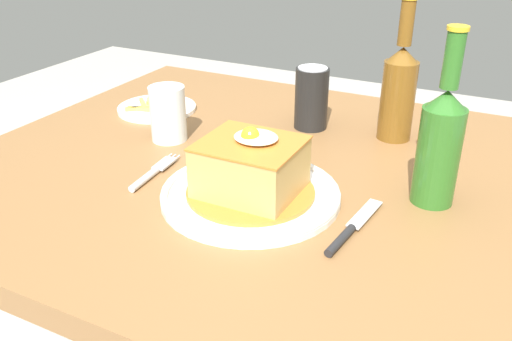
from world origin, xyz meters
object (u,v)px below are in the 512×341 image
(fork, at_px, (151,174))
(side_plate_fries, at_px, (156,108))
(beer_bottle_green, at_px, (439,142))
(soda_can, at_px, (311,98))
(beer_bottle_amber, at_px, (399,88))
(main_plate, at_px, (250,194))
(drinking_glass, at_px, (168,117))
(knife, at_px, (348,232))

(fork, bearing_deg, side_plate_fries, 124.52)
(fork, relative_size, beer_bottle_green, 0.53)
(soda_can, distance_m, beer_bottle_green, 0.35)
(beer_bottle_green, bearing_deg, beer_bottle_amber, 116.88)
(side_plate_fries, bearing_deg, fork, -55.48)
(side_plate_fries, bearing_deg, beer_bottle_amber, 9.18)
(main_plate, bearing_deg, beer_bottle_amber, 68.21)
(beer_bottle_amber, bearing_deg, fork, -132.20)
(drinking_glass, height_order, side_plate_fries, drinking_glass)
(knife, relative_size, beer_bottle_green, 0.62)
(beer_bottle_green, distance_m, beer_bottle_amber, 0.25)
(drinking_glass, bearing_deg, knife, -22.44)
(beer_bottle_green, bearing_deg, main_plate, -155.37)
(soda_can, height_order, beer_bottle_green, beer_bottle_green)
(knife, bearing_deg, fork, 176.22)
(main_plate, xyz_separation_m, drinking_glass, (-0.25, 0.14, 0.04))
(fork, distance_m, drinking_glass, 0.17)
(beer_bottle_green, height_order, beer_bottle_amber, same)
(fork, bearing_deg, soda_can, 65.02)
(beer_bottle_green, distance_m, drinking_glass, 0.50)
(main_plate, distance_m, side_plate_fries, 0.45)
(drinking_glass, bearing_deg, fork, -66.16)
(knife, bearing_deg, beer_bottle_green, 60.66)
(main_plate, relative_size, side_plate_fries, 1.63)
(knife, height_order, side_plate_fries, side_plate_fries)
(soda_can, bearing_deg, beer_bottle_green, -36.26)
(knife, bearing_deg, drinking_glass, 157.56)
(knife, xyz_separation_m, beer_bottle_green, (0.08, 0.15, 0.09))
(beer_bottle_green, xyz_separation_m, drinking_glass, (-0.50, 0.02, -0.05))
(main_plate, bearing_deg, drinking_glass, 150.61)
(drinking_glass, bearing_deg, soda_can, 39.56)
(drinking_glass, xyz_separation_m, side_plate_fries, (-0.12, 0.12, -0.04))
(fork, distance_m, soda_can, 0.37)
(knife, distance_m, side_plate_fries, 0.61)
(beer_bottle_green, relative_size, drinking_glass, 2.53)
(soda_can, height_order, beer_bottle_amber, beer_bottle_amber)
(fork, xyz_separation_m, beer_bottle_amber, (0.32, 0.35, 0.09))
(soda_can, relative_size, beer_bottle_green, 0.47)
(knife, distance_m, beer_bottle_amber, 0.39)
(knife, relative_size, beer_bottle_amber, 0.62)
(main_plate, xyz_separation_m, knife, (0.17, -0.03, -0.00))
(fork, xyz_separation_m, knife, (0.35, -0.02, 0.00))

